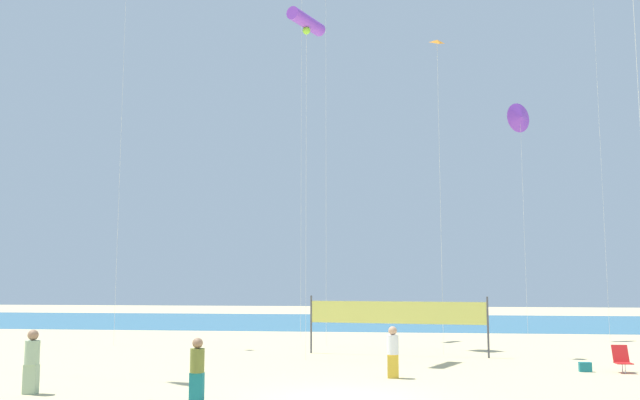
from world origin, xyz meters
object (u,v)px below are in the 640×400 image
object	(u,v)px
beachgoer_sage_shirt	(32,359)
kite_violet_delta	(520,118)
beachgoer_white_shirt	(393,350)
kite_black_diamond	(126,12)
kite_orange_diamond	(437,49)
beach_handbag	(585,367)
kite_violet_tube	(306,23)
volleyball_net	(397,315)
beachgoer_olive_shirt	(197,367)
folding_beach_chair	(622,358)

from	to	relation	value
beachgoer_sage_shirt	kite_violet_delta	bearing A→B (deg)	-176.30
beachgoer_white_shirt	kite_black_diamond	distance (m)	22.19
kite_violet_delta	kite_orange_diamond	bearing A→B (deg)	-121.48
beachgoer_white_shirt	beach_handbag	distance (m)	6.80
kite_orange_diamond	beach_handbag	bearing A→B (deg)	-46.70
beachgoer_sage_shirt	kite_violet_tube	size ratio (longest dim) A/B	0.12
beachgoer_sage_shirt	beach_handbag	bearing A→B (deg)	156.40
beachgoer_white_shirt	volleyball_net	size ratio (longest dim) A/B	0.22
beachgoer_olive_shirt	kite_violet_tube	distance (m)	15.74
kite_black_diamond	beach_handbag	bearing A→B (deg)	-19.41
beachgoer_white_shirt	beachgoer_olive_shirt	xyz separation A→B (m)	(-4.91, -4.72, -0.00)
beachgoer_olive_shirt	beach_handbag	bearing A→B (deg)	-96.12
kite_violet_tube	kite_orange_diamond	xyz separation A→B (m)	(5.41, 2.34, -0.51)
beachgoer_white_shirt	beach_handbag	size ratio (longest dim) A/B	4.02
volleyball_net	kite_black_diamond	size ratio (longest dim) A/B	0.41
folding_beach_chair	beach_handbag	size ratio (longest dim) A/B	2.22
beachgoer_white_shirt	kite_violet_tube	bearing A→B (deg)	88.81
beachgoer_sage_shirt	kite_violet_tube	world-z (taller)	kite_violet_tube
kite_orange_diamond	kite_black_diamond	size ratio (longest dim) A/B	0.76
kite_violet_delta	beach_handbag	bearing A→B (deg)	-92.06
beachgoer_olive_shirt	kite_violet_tube	world-z (taller)	kite_violet_tube
beachgoer_olive_shirt	kite_violet_tube	bearing A→B (deg)	-46.94
beachgoer_white_shirt	kite_black_diamond	world-z (taller)	kite_black_diamond
folding_beach_chair	kite_violet_tube	world-z (taller)	kite_violet_tube
folding_beach_chair	kite_black_diamond	distance (m)	26.95
volleyball_net	kite_violet_delta	size ratio (longest dim) A/B	0.58
beach_handbag	kite_orange_diamond	bearing A→B (deg)	133.30
kite_violet_tube	kite_violet_delta	world-z (taller)	kite_violet_tube
kite_orange_diamond	kite_violet_delta	distance (m)	9.33
kite_orange_diamond	volleyball_net	bearing A→B (deg)	-166.92
kite_black_diamond	kite_violet_tube	bearing A→B (deg)	-25.20
kite_violet_delta	volleyball_net	bearing A→B (deg)	-128.98
beachgoer_white_shirt	kite_violet_tube	size ratio (longest dim) A/B	0.12
beachgoer_olive_shirt	kite_violet_delta	xyz separation A→B (m)	(11.76, 19.44, 10.89)
folding_beach_chair	beach_handbag	world-z (taller)	folding_beach_chair
beachgoer_sage_shirt	beach_handbag	distance (m)	17.32
beachgoer_olive_shirt	folding_beach_chair	size ratio (longest dim) A/B	1.80
volleyball_net	beach_handbag	bearing A→B (deg)	-33.74
beachgoer_olive_shirt	kite_violet_delta	bearing A→B (deg)	-68.75
beachgoer_white_shirt	volleyball_net	world-z (taller)	volleyball_net
kite_violet_tube	volleyball_net	bearing A→B (deg)	28.42
beach_handbag	kite_violet_delta	bearing A→B (deg)	87.94
folding_beach_chair	kite_black_diamond	bearing A→B (deg)	136.89
volleyball_net	folding_beach_chair	bearing A→B (deg)	-29.40
folding_beach_chair	volleyball_net	xyz separation A→B (m)	(-7.47, 4.21, 1.16)
beachgoer_sage_shirt	volleyball_net	bearing A→B (deg)	-178.08
folding_beach_chair	kite_violet_delta	xyz separation A→B (m)	(-0.74, 12.53, 11.28)
folding_beach_chair	beachgoer_sage_shirt	bearing A→B (deg)	175.25
folding_beach_chair	kite_black_diamond	world-z (taller)	kite_black_diamond
volleyball_net	kite_violet_tube	xyz separation A→B (m)	(-3.50, -1.90, 11.89)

